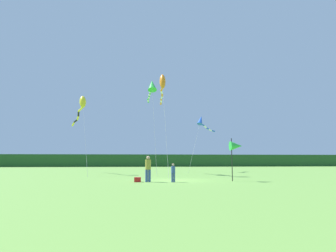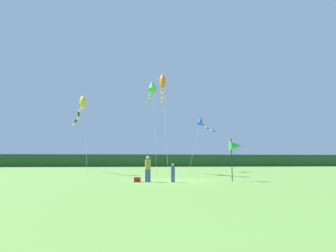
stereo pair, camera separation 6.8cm
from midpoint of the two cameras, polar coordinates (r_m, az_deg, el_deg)
ground_plane at (r=21.40m, az=1.63°, el=-11.15°), size 120.00×120.00×0.00m
distant_treeline at (r=66.24m, az=-3.16°, el=-7.14°), size 108.00×2.70×2.85m
person_adult at (r=19.71m, az=-4.09°, el=-8.52°), size 0.40×0.40×1.82m
person_child at (r=19.48m, az=1.12°, el=-9.43°), size 0.28×0.28×1.29m
cooler_box at (r=19.87m, az=-6.27°, el=-10.96°), size 0.46×0.43×0.33m
banner_flag_pole at (r=21.08m, az=13.93°, el=-4.09°), size 0.90×0.70×3.14m
kite_green at (r=32.07m, az=-3.28°, el=8.17°), size 1.14×7.32×10.84m
kite_blue at (r=37.26m, az=7.13°, el=0.88°), size 4.94×5.82×7.57m
kite_orange at (r=29.65m, az=-1.10°, el=8.56°), size 0.67×9.08×10.65m
kite_yellow at (r=33.00m, az=-17.42°, el=3.89°), size 4.23×10.57×8.80m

